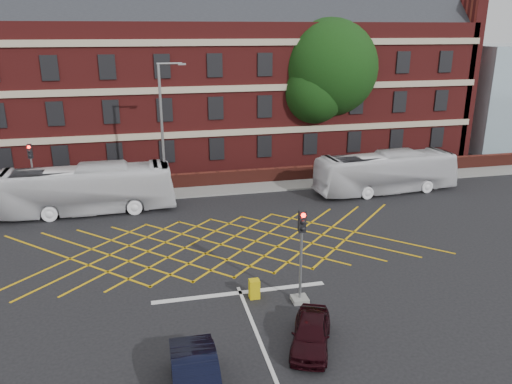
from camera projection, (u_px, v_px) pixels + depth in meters
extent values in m
plane|color=black|center=(227.00, 260.00, 26.00)|extent=(120.00, 120.00, 0.00)
cube|color=maroon|center=(183.00, 93.00, 44.50)|extent=(50.00, 12.00, 12.00)
cube|color=#202329|center=(180.00, 22.00, 42.63)|extent=(51.00, 10.61, 10.61)
cube|color=#B7A88C|center=(190.00, 90.00, 38.56)|extent=(50.00, 0.18, 0.50)
cube|color=black|center=(191.00, 109.00, 39.05)|extent=(1.20, 0.14, 1.80)
cube|color=#511C15|center=(197.00, 180.00, 37.87)|extent=(56.00, 0.50, 1.10)
cube|color=slate|center=(199.00, 190.00, 37.09)|extent=(60.00, 3.00, 0.12)
cube|color=#CC990C|center=(221.00, 244.00, 27.85)|extent=(8.22, 8.22, 0.02)
cube|color=silver|center=(240.00, 293.00, 22.76)|extent=(8.00, 0.30, 0.02)
imported|color=silver|center=(86.00, 189.00, 32.29)|extent=(11.35, 2.73, 3.16)
imported|color=silver|center=(386.00, 172.00, 36.43)|extent=(10.82, 3.21, 2.97)
imported|color=black|center=(196.00, 382.00, 15.97)|extent=(1.55, 4.33, 1.42)
imported|color=black|center=(311.00, 333.00, 18.75)|extent=(2.66, 3.73, 1.18)
cylinder|color=black|center=(326.00, 127.00, 43.35)|extent=(0.90, 0.90, 6.75)
sphere|color=black|center=(329.00, 68.00, 41.79)|extent=(8.12, 8.12, 8.12)
sphere|color=black|center=(314.00, 91.00, 41.29)|extent=(5.28, 5.28, 5.28)
sphere|color=black|center=(341.00, 84.00, 43.30)|extent=(4.87, 4.87, 4.87)
cube|color=slate|center=(300.00, 299.00, 22.02)|extent=(0.70, 0.70, 0.20)
cylinder|color=gray|center=(301.00, 266.00, 21.51)|extent=(0.12, 0.12, 3.50)
cube|color=black|center=(302.00, 221.00, 20.87)|extent=(0.30, 0.25, 0.95)
sphere|color=#FF0C05|center=(303.00, 215.00, 20.64)|extent=(0.20, 0.20, 0.20)
cube|color=slate|center=(37.00, 204.00, 33.96)|extent=(0.70, 0.70, 0.20)
cylinder|color=gray|center=(34.00, 181.00, 33.45)|extent=(0.12, 0.12, 3.50)
cube|color=black|center=(30.00, 151.00, 32.81)|extent=(0.30, 0.25, 0.95)
sphere|color=#FF0C05|center=(29.00, 147.00, 32.58)|extent=(0.20, 0.20, 0.20)
cube|color=slate|center=(166.00, 201.00, 34.59)|extent=(1.00, 1.00, 0.20)
cylinder|color=gray|center=(163.00, 136.00, 33.16)|extent=(0.18, 0.18, 9.37)
cylinder|color=gray|center=(169.00, 64.00, 31.85)|extent=(1.60, 0.12, 0.12)
cube|color=gray|center=(182.00, 64.00, 32.04)|extent=(0.50, 0.20, 0.12)
cube|color=#C5AC0B|center=(254.00, 289.00, 22.21)|extent=(0.46, 0.40, 0.89)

